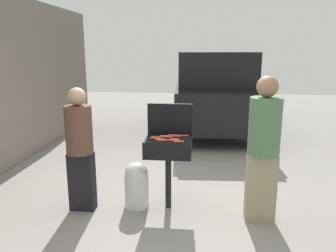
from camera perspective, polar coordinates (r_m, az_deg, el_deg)
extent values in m
plane|color=gray|center=(4.63, -1.83, -13.18)|extent=(24.00, 24.00, 0.00)
cylinder|color=black|center=(4.35, 0.06, -9.71)|extent=(0.08, 0.08, 0.73)
cube|color=black|center=(4.19, 0.06, -3.71)|extent=(0.60, 0.44, 0.22)
cube|color=black|center=(4.32, 0.37, 1.19)|extent=(0.60, 0.05, 0.42)
cylinder|color=#AD4228|center=(4.23, 1.33, -1.82)|extent=(0.13, 0.04, 0.03)
cylinder|color=#B74C33|center=(4.04, 0.98, -2.53)|extent=(0.13, 0.04, 0.03)
cylinder|color=#C6593D|center=(4.23, -0.53, -1.81)|extent=(0.13, 0.03, 0.03)
cylinder|color=#B74C33|center=(4.18, -2.01, -2.00)|extent=(0.13, 0.03, 0.03)
cylinder|color=#C6593D|center=(3.98, 1.90, -2.75)|extent=(0.13, 0.04, 0.03)
cylinder|color=#B74C33|center=(4.13, -2.22, -2.16)|extent=(0.13, 0.04, 0.03)
cylinder|color=#AD4228|center=(4.28, 0.99, -1.64)|extent=(0.13, 0.04, 0.03)
cylinder|color=#B74C33|center=(4.19, -0.09, -1.94)|extent=(0.13, 0.03, 0.03)
cylinder|color=#B74C33|center=(4.08, 1.15, -2.37)|extent=(0.13, 0.03, 0.03)
cylinder|color=#B74C33|center=(4.08, -1.35, -2.38)|extent=(0.13, 0.04, 0.03)
cylinder|color=#AD4228|center=(4.26, 2.74, -1.72)|extent=(0.13, 0.04, 0.03)
cylinder|color=#B74C33|center=(4.04, -0.98, -2.54)|extent=(0.13, 0.04, 0.03)
cylinder|color=silver|center=(4.44, -5.51, -11.13)|extent=(0.32, 0.32, 0.46)
sphere|color=silver|center=(4.35, -5.58, -8.37)|extent=(0.31, 0.31, 0.31)
cube|color=black|center=(4.44, -14.83, -9.37)|extent=(0.32, 0.18, 0.77)
cylinder|color=brown|center=(4.23, -15.38, -0.63)|extent=(0.34, 0.34, 0.61)
sphere|color=tan|center=(4.15, -15.72, 5.00)|extent=(0.23, 0.23, 0.23)
cube|color=gray|center=(4.17, 15.93, -10.31)|extent=(0.35, 0.20, 0.85)
cylinder|color=#4C724C|center=(3.94, 16.62, -0.05)|extent=(0.37, 0.37, 0.67)
sphere|color=#936B4C|center=(3.87, 17.06, 6.63)|extent=(0.25, 0.25, 0.25)
cube|color=black|center=(8.69, 7.80, 4.47)|extent=(2.16, 4.50, 0.90)
cube|color=black|center=(8.41, 8.10, 10.00)|extent=(1.91, 2.70, 0.80)
cylinder|color=black|center=(7.42, 15.67, -0.90)|extent=(0.26, 0.65, 0.64)
cylinder|color=black|center=(7.23, 1.59, -0.77)|extent=(0.26, 0.65, 0.64)
cylinder|color=black|center=(10.38, 11.97, 3.18)|extent=(0.26, 0.65, 0.64)
cylinder|color=black|center=(10.25, 1.95, 3.33)|extent=(0.26, 0.65, 0.64)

